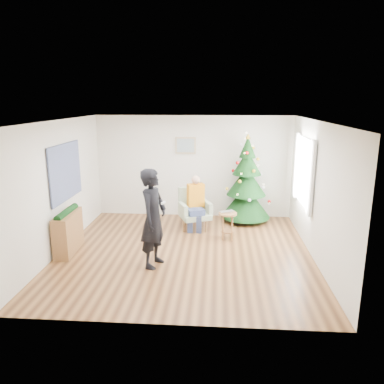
# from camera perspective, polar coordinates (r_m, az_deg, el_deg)

# --- Properties ---
(floor) EXTENTS (5.00, 5.00, 0.00)m
(floor) POSITION_cam_1_polar(r_m,az_deg,el_deg) (7.62, -1.09, -9.14)
(floor) COLOR brown
(floor) RESTS_ON ground
(ceiling) EXTENTS (5.00, 5.00, 0.00)m
(ceiling) POSITION_cam_1_polar(r_m,az_deg,el_deg) (7.02, -1.19, 10.78)
(ceiling) COLOR white
(ceiling) RESTS_ON wall_back
(wall_back) EXTENTS (5.00, 0.00, 5.00)m
(wall_back) POSITION_cam_1_polar(r_m,az_deg,el_deg) (9.65, 0.23, 3.88)
(wall_back) COLOR silver
(wall_back) RESTS_ON floor
(wall_front) EXTENTS (5.00, 0.00, 5.00)m
(wall_front) POSITION_cam_1_polar(r_m,az_deg,el_deg) (4.83, -3.89, -6.55)
(wall_front) COLOR silver
(wall_front) RESTS_ON floor
(wall_left) EXTENTS (0.00, 5.00, 5.00)m
(wall_left) POSITION_cam_1_polar(r_m,az_deg,el_deg) (7.84, -19.65, 0.70)
(wall_left) COLOR silver
(wall_left) RESTS_ON floor
(wall_right) EXTENTS (0.00, 5.00, 5.00)m
(wall_right) POSITION_cam_1_polar(r_m,az_deg,el_deg) (7.41, 18.48, 0.06)
(wall_right) COLOR silver
(wall_right) RESTS_ON floor
(window_panel) EXTENTS (0.04, 1.30, 1.40)m
(window_panel) POSITION_cam_1_polar(r_m,az_deg,el_deg) (8.32, 16.75, 3.05)
(window_panel) COLOR white
(window_panel) RESTS_ON wall_right
(curtains) EXTENTS (0.05, 1.75, 1.50)m
(curtains) POSITION_cam_1_polar(r_m,az_deg,el_deg) (8.31, 16.55, 3.06)
(curtains) COLOR white
(curtains) RESTS_ON wall_right
(christmas_tree) EXTENTS (1.21, 1.21, 2.20)m
(christmas_tree) POSITION_cam_1_polar(r_m,az_deg,el_deg) (9.34, 8.30, 1.45)
(christmas_tree) COLOR #3F2816
(christmas_tree) RESTS_ON floor
(stool) EXTENTS (0.40, 0.40, 0.60)m
(stool) POSITION_cam_1_polar(r_m,az_deg,el_deg) (8.24, 5.42, -5.11)
(stool) COLOR brown
(stool) RESTS_ON floor
(laptop) EXTENTS (0.39, 0.34, 0.03)m
(laptop) POSITION_cam_1_polar(r_m,az_deg,el_deg) (8.15, 5.47, -3.08)
(laptop) COLOR silver
(laptop) RESTS_ON stool
(armchair) EXTENTS (0.84, 0.83, 0.97)m
(armchair) POSITION_cam_1_polar(r_m,az_deg,el_deg) (8.87, 0.38, -3.34)
(armchair) COLOR #98AE8C
(armchair) RESTS_ON floor
(seated_person) EXTENTS (0.49, 0.62, 1.27)m
(seated_person) POSITION_cam_1_polar(r_m,az_deg,el_deg) (8.74, 0.52, -1.61)
(seated_person) COLOR navy
(seated_person) RESTS_ON armchair
(standing_man) EXTENTS (0.59, 0.75, 1.82)m
(standing_man) POSITION_cam_1_polar(r_m,az_deg,el_deg) (6.77, -5.91, -4.01)
(standing_man) COLOR black
(standing_man) RESTS_ON floor
(game_controller) EXTENTS (0.07, 0.13, 0.04)m
(game_controller) POSITION_cam_1_polar(r_m,az_deg,el_deg) (6.63, -4.37, -1.65)
(game_controller) COLOR white
(game_controller) RESTS_ON standing_man
(console) EXTENTS (0.35, 1.01, 0.80)m
(console) POSITION_cam_1_polar(r_m,az_deg,el_deg) (7.91, -18.35, -5.89)
(console) COLOR brown
(console) RESTS_ON floor
(garland) EXTENTS (0.14, 0.90, 0.14)m
(garland) POSITION_cam_1_polar(r_m,az_deg,el_deg) (7.78, -18.58, -2.97)
(garland) COLOR black
(garland) RESTS_ON console
(tapestry) EXTENTS (0.03, 1.50, 1.15)m
(tapestry) POSITION_cam_1_polar(r_m,az_deg,el_deg) (8.04, -18.69, 2.92)
(tapestry) COLOR black
(tapestry) RESTS_ON wall_left
(framed_picture) EXTENTS (0.52, 0.05, 0.42)m
(framed_picture) POSITION_cam_1_polar(r_m,az_deg,el_deg) (9.55, -0.99, 7.11)
(framed_picture) COLOR tan
(framed_picture) RESTS_ON wall_back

